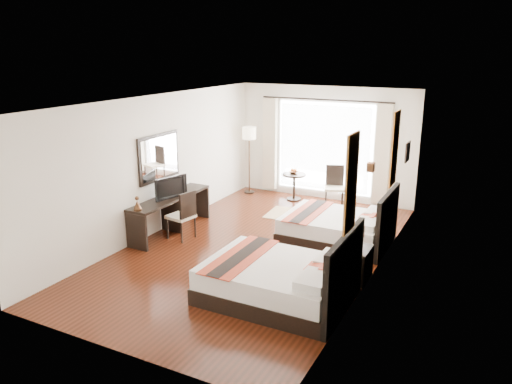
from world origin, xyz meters
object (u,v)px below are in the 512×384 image
at_px(table_lamp, 357,233).
at_px(vase, 353,250).
at_px(bed_far, 340,227).
at_px(bed_near, 281,280).
at_px(fruit_bowl, 293,172).
at_px(window_chair, 334,195).
at_px(television, 169,187).
at_px(side_table, 294,187).
at_px(nightstand, 355,263).
at_px(desk_chair, 182,224).
at_px(console_desk, 171,214).
at_px(floor_lamp, 249,137).

height_order(table_lamp, vase, table_lamp).
bearing_deg(bed_far, bed_near, -91.39).
relative_size(fruit_bowl, window_chair, 0.22).
bearing_deg(table_lamp, television, 176.14).
relative_size(bed_far, window_chair, 2.04).
height_order(table_lamp, side_table, table_lamp).
height_order(vase, television, television).
xyz_separation_m(nightstand, fruit_bowl, (-2.66, 3.68, 0.42)).
distance_m(bed_far, desk_chair, 3.12).
xyz_separation_m(console_desk, window_chair, (2.47, 3.13, -0.08)).
bearing_deg(vase, bed_far, 114.55).
distance_m(floor_lamp, fruit_bowl, 1.47).
height_order(vase, desk_chair, desk_chair).
height_order(console_desk, side_table, console_desk).
relative_size(television, fruit_bowl, 3.51).
xyz_separation_m(bed_far, floor_lamp, (-3.18, 2.23, 1.18)).
height_order(bed_near, television, bed_near).
relative_size(vase, window_chair, 0.14).
xyz_separation_m(vase, television, (-3.99, 0.51, 0.41)).
bearing_deg(bed_near, bed_far, 88.61).
bearing_deg(table_lamp, bed_near, -121.04).
distance_m(television, fruit_bowl, 3.57).
distance_m(television, window_chair, 4.07).
height_order(nightstand, side_table, side_table).
bearing_deg(desk_chair, table_lamp, -172.62).
relative_size(side_table, window_chair, 0.68).
relative_size(bed_far, table_lamp, 5.14).
height_order(bed_far, fruit_bowl, bed_far).
xyz_separation_m(vase, floor_lamp, (-3.91, 3.82, 0.90)).
relative_size(side_table, fruit_bowl, 3.07).
height_order(fruit_bowl, window_chair, window_chair).
bearing_deg(console_desk, desk_chair, -26.94).
bearing_deg(window_chair, television, -56.53).
relative_size(bed_near, vase, 15.48).
distance_m(vase, side_table, 4.61).
height_order(console_desk, desk_chair, desk_chair).
relative_size(vase, television, 0.18).
bearing_deg(nightstand, vase, -93.68).
distance_m(table_lamp, vase, 0.31).
distance_m(vase, console_desk, 4.06).
distance_m(television, floor_lamp, 3.35).
xyz_separation_m(bed_far, nightstand, (0.74, -1.47, -0.02)).
relative_size(bed_far, console_desk, 0.92).
bearing_deg(side_table, television, -112.71).
bearing_deg(window_chair, nightstand, 4.54).
height_order(bed_near, nightstand, bed_near).
bearing_deg(floor_lamp, fruit_bowl, -0.74).
bearing_deg(desk_chair, floor_lamp, -75.76).
height_order(floor_lamp, fruit_bowl, floor_lamp).
bearing_deg(bed_far, fruit_bowl, 131.06).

